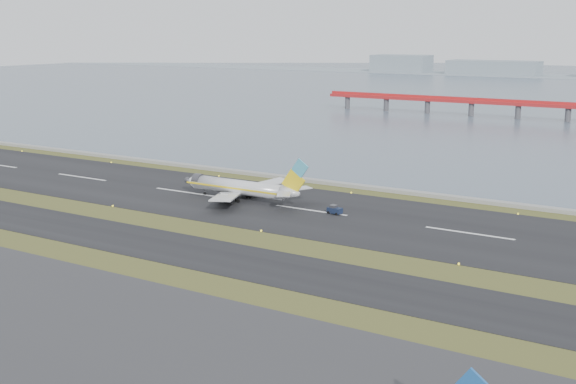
{
  "coord_description": "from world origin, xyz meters",
  "views": [
    {
      "loc": [
        84.92,
        -121.33,
        43.61
      ],
      "look_at": [
        -1.82,
        22.0,
        6.07
      ],
      "focal_mm": 45.0,
      "sensor_mm": 36.0,
      "label": 1
    }
  ],
  "objects": [
    {
      "name": "taxiway_strip",
      "position": [
        0.0,
        -12.0,
        0.05
      ],
      "size": [
        1000.0,
        18.0,
        0.1
      ],
      "primitive_type": "cube",
      "color": "black",
      "rests_on": "ground"
    },
    {
      "name": "apron_strip",
      "position": [
        0.0,
        -55.0,
        0.05
      ],
      "size": [
        1000.0,
        50.0,
        0.1
      ],
      "primitive_type": "cube",
      "color": "#323134",
      "rests_on": "ground"
    },
    {
      "name": "runway_strip",
      "position": [
        0.0,
        30.0,
        0.05
      ],
      "size": [
        1000.0,
        45.0,
        0.1
      ],
      "primitive_type": "cube",
      "color": "black",
      "rests_on": "ground"
    },
    {
      "name": "seawall",
      "position": [
        0.0,
        60.0,
        0.5
      ],
      "size": [
        1000.0,
        2.5,
        1.0
      ],
      "primitive_type": "cube",
      "color": "gray",
      "rests_on": "ground"
    },
    {
      "name": "airliner",
      "position": [
        -20.66,
        30.11,
        3.46
      ],
      "size": [
        38.52,
        32.89,
        12.8
      ],
      "color": "silver",
      "rests_on": "ground"
    },
    {
      "name": "red_pier",
      "position": [
        20.0,
        250.0,
        7.28
      ],
      "size": [
        260.0,
        5.0,
        10.2
      ],
      "color": "red",
      "rests_on": "ground"
    },
    {
      "name": "ground",
      "position": [
        0.0,
        0.0,
        0.0
      ],
      "size": [
        1000.0,
        1000.0,
        0.0
      ],
      "primitive_type": "plane",
      "color": "#364719",
      "rests_on": "ground"
    },
    {
      "name": "pushback_tug",
      "position": [
        6.63,
        29.9,
        1.09
      ],
      "size": [
        3.8,
        2.6,
        2.25
      ],
      "rotation": [
        0.0,
        0.0,
        -0.17
      ],
      "color": "#131D36",
      "rests_on": "ground"
    }
  ]
}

